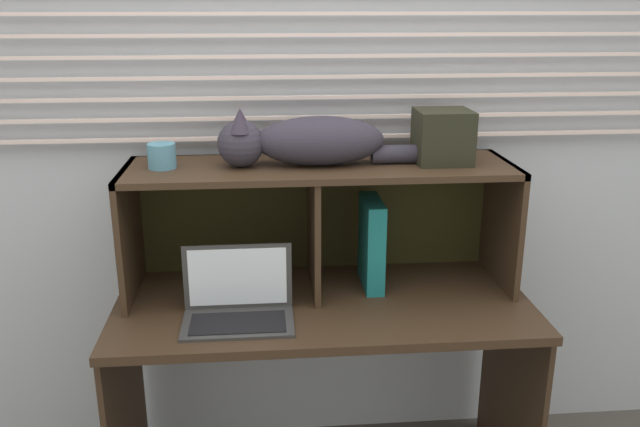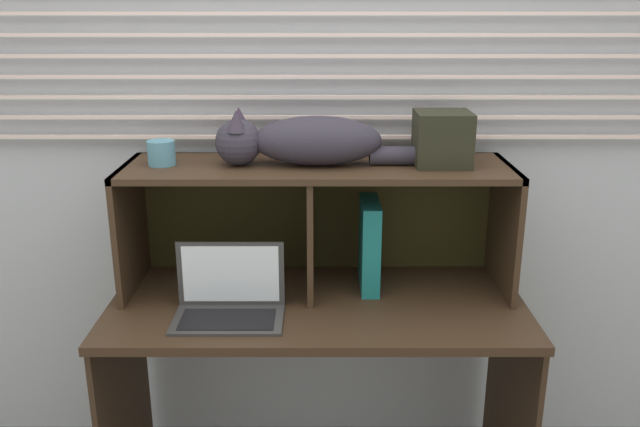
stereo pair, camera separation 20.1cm
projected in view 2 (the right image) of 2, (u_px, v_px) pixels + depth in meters
The scene contains 9 objects.
back_panel_with_blinds at pixel (320, 132), 2.44m from camera, with size 4.40×0.08×2.50m.
desk at pixel (320, 340), 2.29m from camera, with size 1.40×0.64×0.75m.
hutch_shelf_unit at pixel (319, 200), 2.30m from camera, with size 1.31×0.38×0.44m.
cat at pixel (306, 141), 2.20m from camera, with size 0.77×0.18×0.19m.
laptop at pixel (232, 301), 2.13m from camera, with size 0.35×0.21×0.23m.
binder_upright at pixel (372, 245), 2.31m from camera, with size 0.06×0.22×0.32m, color #187071.
book_stack at pixel (249, 281), 2.36m from camera, with size 0.19×0.26×0.04m.
small_basket at pixel (164, 153), 2.22m from camera, with size 0.09×0.09×0.08m, color teal.
storage_box at pixel (445, 139), 2.20m from camera, with size 0.18×0.17×0.18m, color black.
Camera 2 is at (0.01, -1.86, 1.72)m, focal length 37.29 mm.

